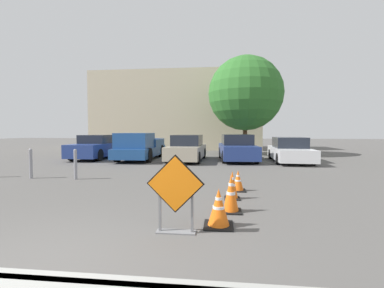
{
  "coord_description": "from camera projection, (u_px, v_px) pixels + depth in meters",
  "views": [
    {
      "loc": [
        2.21,
        -2.55,
        1.73
      ],
      "look_at": [
        0.43,
        13.93,
        0.89
      ],
      "focal_mm": 24.0,
      "sensor_mm": 36.0,
      "label": 1
    }
  ],
  "objects": [
    {
      "name": "parked_car_second",
      "position": [
        187.0,
        149.0,
        15.01
      ],
      "size": [
        2.02,
        4.5,
        1.5
      ],
      "rotation": [
        0.0,
        0.0,
        3.1
      ],
      "color": "#A39984",
      "rests_on": "ground_plane"
    },
    {
      "name": "parked_car_third",
      "position": [
        237.0,
        148.0,
        15.1
      ],
      "size": [
        2.16,
        4.63,
        1.53
      ],
      "rotation": [
        0.0,
        0.0,
        3.2
      ],
      "color": "navy",
      "rests_on": "ground_plane"
    },
    {
      "name": "road_closed_sign",
      "position": [
        175.0,
        191.0,
        4.29
      ],
      "size": [
        0.98,
        0.2,
        1.34
      ],
      "color": "black",
      "rests_on": "ground_plane"
    },
    {
      "name": "traffic_cone_third",
      "position": [
        232.0,
        185.0,
        6.53
      ],
      "size": [
        0.39,
        0.39,
        0.71
      ],
      "color": "black",
      "rests_on": "ground_plane"
    },
    {
      "name": "traffic_cone_nearest",
      "position": [
        219.0,
        208.0,
        4.64
      ],
      "size": [
        0.53,
        0.53,
        0.69
      ],
      "color": "black",
      "rests_on": "ground_plane"
    },
    {
      "name": "street_tree_behind_lot",
      "position": [
        245.0,
        94.0,
        18.59
      ],
      "size": [
        5.37,
        5.37,
        7.15
      ],
      "color": "#513823",
      "rests_on": "ground_plane"
    },
    {
      "name": "traffic_cone_second",
      "position": [
        231.0,
        194.0,
        5.47
      ],
      "size": [
        0.45,
        0.45,
        0.8
      ],
      "color": "black",
      "rests_on": "ground_plane"
    },
    {
      "name": "traffic_cone_fourth",
      "position": [
        238.0,
        181.0,
        7.41
      ],
      "size": [
        0.43,
        0.43,
        0.6
      ],
      "color": "black",
      "rests_on": "ground_plane"
    },
    {
      "name": "parked_car_fourth",
      "position": [
        290.0,
        150.0,
        14.48
      ],
      "size": [
        2.07,
        4.65,
        1.38
      ],
      "rotation": [
        0.0,
        0.0,
        3.09
      ],
      "color": "silver",
      "rests_on": "ground_plane"
    },
    {
      "name": "curb_lip",
      "position": [
        19.0,
        280.0,
        2.85
      ],
      "size": [
        24.29,
        0.2,
        0.14
      ],
      "color": "#999993",
      "rests_on": "ground_plane"
    },
    {
      "name": "ground_plane",
      "position": [
        175.0,
        166.0,
        12.79
      ],
      "size": [
        96.0,
        96.0,
        0.0
      ],
      "primitive_type": "plane",
      "color": "#565451"
    },
    {
      "name": "bollard_nearest",
      "position": [
        75.0,
        163.0,
        9.18
      ],
      "size": [
        0.12,
        0.12,
        1.09
      ],
      "color": "gray",
      "rests_on": "ground_plane"
    },
    {
      "name": "bollard_second",
      "position": [
        31.0,
        163.0,
        9.36
      ],
      "size": [
        0.12,
        0.12,
        1.09
      ],
      "color": "gray",
      "rests_on": "ground_plane"
    },
    {
      "name": "parked_car_nearest",
      "position": [
        97.0,
        147.0,
        16.25
      ],
      "size": [
        1.91,
        4.59,
        1.49
      ],
      "rotation": [
        0.0,
        0.0,
        3.15
      ],
      "color": "navy",
      "rests_on": "ground_plane"
    },
    {
      "name": "pickup_truck",
      "position": [
        139.0,
        148.0,
        15.46
      ],
      "size": [
        2.09,
        5.27,
        1.62
      ],
      "rotation": [
        0.0,
        0.0,
        3.15
      ],
      "color": "navy",
      "rests_on": "ground_plane"
    },
    {
      "name": "building_facade_backdrop",
      "position": [
        177.0,
        112.0,
        25.52
      ],
      "size": [
        15.99,
        5.0,
        7.35
      ],
      "color": "beige",
      "rests_on": "ground_plane"
    }
  ]
}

